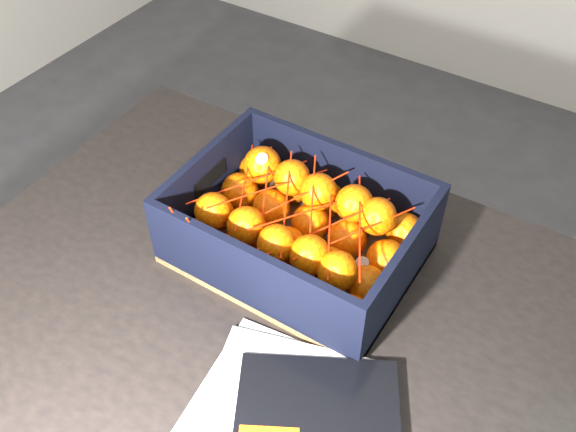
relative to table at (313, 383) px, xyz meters
The scene contains 5 objects.
ground 0.70m from the table, 139.72° to the left, with size 3.50×3.50×0.00m, color #343436.
table is the anchor object (origin of this frame).
produce_crate 0.23m from the table, 129.60° to the left, with size 0.36×0.27×0.13m.
clementine_heap 0.24m from the table, 128.94° to the left, with size 0.34×0.25×0.11m.
mesh_net 0.27m from the table, 133.99° to the left, with size 0.30×0.24×0.09m.
Camera 1 is at (0.44, -0.62, 1.52)m, focal length 39.97 mm.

